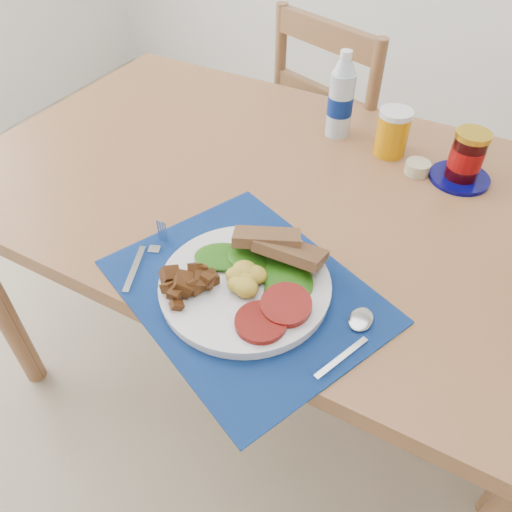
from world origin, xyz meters
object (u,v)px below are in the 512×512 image
Objects in this scene: jam_on_saucer at (465,160)px; juice_glass at (392,134)px; water_bottle at (341,99)px; chair_far at (341,126)px; breakfast_plate at (241,282)px.

juice_glass is at bearing 170.26° from jam_on_saucer.
water_bottle is 0.33m from jam_on_saucer.
jam_on_saucer is (0.43, -0.40, 0.23)m from chair_far.
breakfast_plate is 0.58m from juice_glass.
juice_glass is at bearing 65.24° from breakfast_plate.
juice_glass is (0.09, 0.57, 0.03)m from breakfast_plate.
water_bottle is at bearing 126.36° from chair_far.
water_bottle is at bearing 170.73° from juice_glass.
water_bottle reaches higher than jam_on_saucer.
breakfast_plate is 0.60m from jam_on_saucer.
jam_on_saucer is at bearing 47.81° from breakfast_plate.
juice_glass is at bearing -9.27° from water_bottle.
breakfast_plate is 2.83× the size of juice_glass.
juice_glass is (0.15, -0.02, -0.04)m from water_bottle.
breakfast_plate is 1.39× the size of water_bottle.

